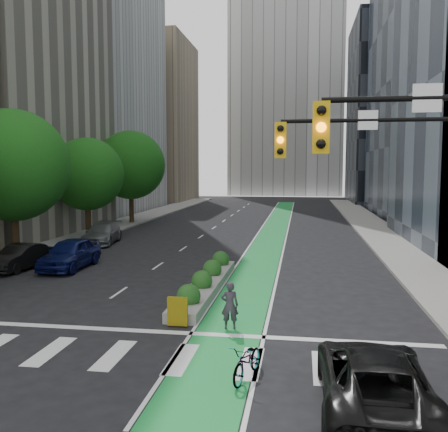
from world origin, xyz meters
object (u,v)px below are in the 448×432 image
(bicycle, at_px, (248,361))
(cyclist, at_px, (230,305))
(parked_car_left_mid, at_px, (20,257))
(parked_car_right, at_px, (374,379))
(parked_car_left_far, at_px, (102,233))
(parked_car_left_near, at_px, (70,254))
(median_planter, at_px, (206,282))

(bicycle, bearing_deg, cyclist, 119.85)
(parked_car_left_mid, xyz_separation_m, parked_car_right, (16.50, -13.17, 0.04))
(bicycle, relative_size, parked_car_left_far, 0.36)
(parked_car_left_far, bearing_deg, parked_car_left_near, -85.96)
(parked_car_right, bearing_deg, cyclist, -51.55)
(parked_car_left_near, height_order, parked_car_right, parked_car_left_near)
(median_planter, distance_m, parked_car_right, 11.81)
(median_planter, xyz_separation_m, cyclist, (1.79, -5.15, 0.44))
(median_planter, distance_m, cyclist, 5.47)
(median_planter, xyz_separation_m, bicycle, (2.82, -9.04, 0.10))
(bicycle, distance_m, parked_car_left_near, 16.75)
(cyclist, relative_size, parked_car_left_mid, 0.39)
(parked_car_left_mid, bearing_deg, bicycle, -36.06)
(bicycle, height_order, parked_car_right, parked_car_right)
(parked_car_left_far, height_order, parked_car_right, parked_car_left_far)
(cyclist, bearing_deg, parked_car_left_near, -48.20)
(parked_car_left_near, relative_size, parked_car_left_far, 0.96)
(median_planter, bearing_deg, parked_car_left_mid, 164.91)
(median_planter, height_order, parked_car_left_near, parked_car_left_near)
(parked_car_left_near, height_order, parked_car_left_far, parked_car_left_near)
(median_planter, height_order, cyclist, cyclist)
(parked_car_left_mid, bearing_deg, cyclist, -27.40)
(bicycle, height_order, parked_car_left_near, parked_car_left_near)
(median_planter, distance_m, parked_car_left_near, 8.96)
(bicycle, bearing_deg, parked_car_left_near, 146.18)
(cyclist, relative_size, parked_car_left_far, 0.32)
(median_planter, bearing_deg, parked_car_left_near, 156.42)
(parked_car_left_near, xyz_separation_m, parked_car_left_far, (-1.80, 8.78, -0.09))
(median_planter, relative_size, cyclist, 6.31)
(parked_car_left_near, xyz_separation_m, parked_car_right, (14.00, -13.86, -0.10))
(parked_car_left_mid, bearing_deg, median_planter, -9.74)
(parked_car_right, bearing_deg, parked_car_left_far, -54.62)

